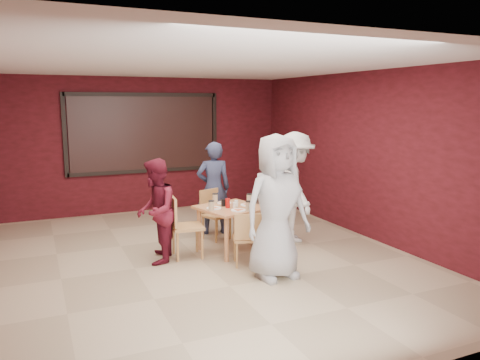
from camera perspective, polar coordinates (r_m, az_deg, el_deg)
name	(u,v)px	position (r m, az deg, el deg)	size (l,w,h in m)	color
floor	(200,259)	(6.99, -4.87, -9.61)	(7.00, 7.00, 0.00)	tan
window_blinds	(145,133)	(9.96, -11.57, 5.61)	(3.00, 0.02, 1.50)	black
dining_table	(231,212)	(7.18, -1.10, -3.91)	(1.08, 1.08, 0.85)	tan
chair_front	(247,236)	(6.58, 0.86, -6.82)	(0.47, 0.47, 0.77)	#B67946
chair_back	(214,211)	(7.90, -3.25, -3.81)	(0.52, 0.52, 0.83)	#B67946
chair_left	(182,223)	(6.97, -7.09, -5.22)	(0.49, 0.49, 0.93)	#B67946
chair_right	(268,213)	(7.55, 3.44, -4.05)	(0.46, 0.46, 0.92)	#B67946
diner_front	(276,207)	(6.07, 4.45, -3.28)	(0.92, 0.60, 1.89)	#ABABAB
diner_back	(214,188)	(8.14, -3.24, -0.99)	(0.59, 0.39, 1.62)	#2D3451
diner_left	(156,211)	(6.77, -10.24, -3.76)	(0.73, 0.57, 1.50)	maroon
diner_right	(295,187)	(7.75, 6.70, -0.84)	(1.17, 0.67, 1.81)	white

